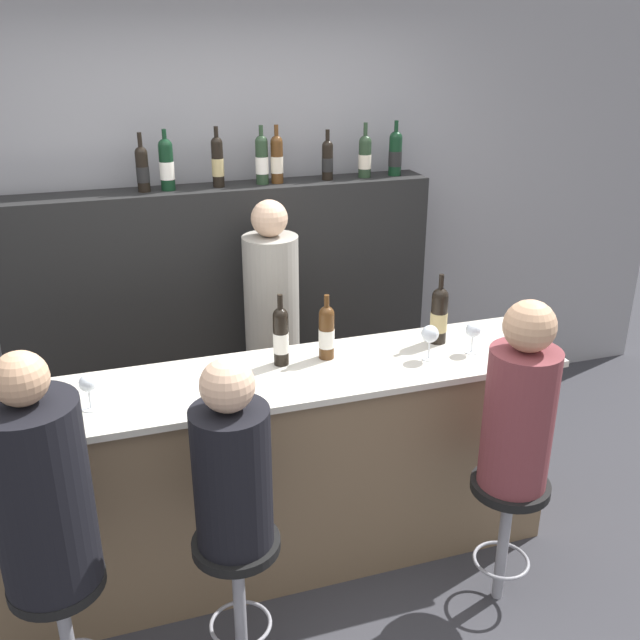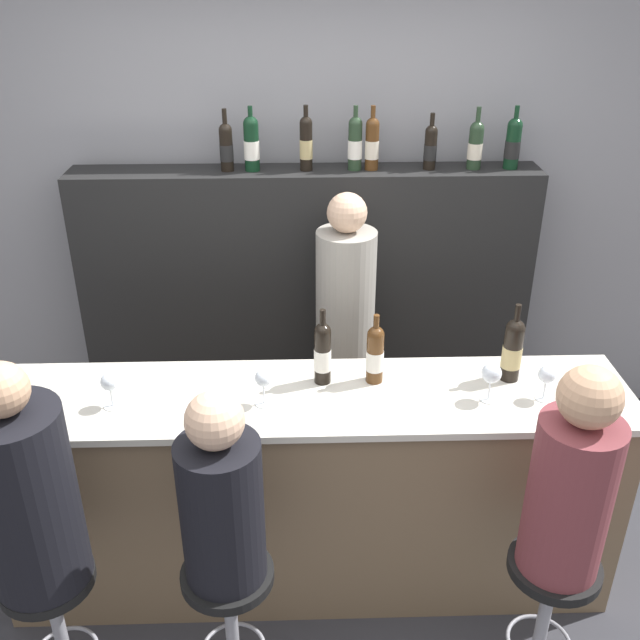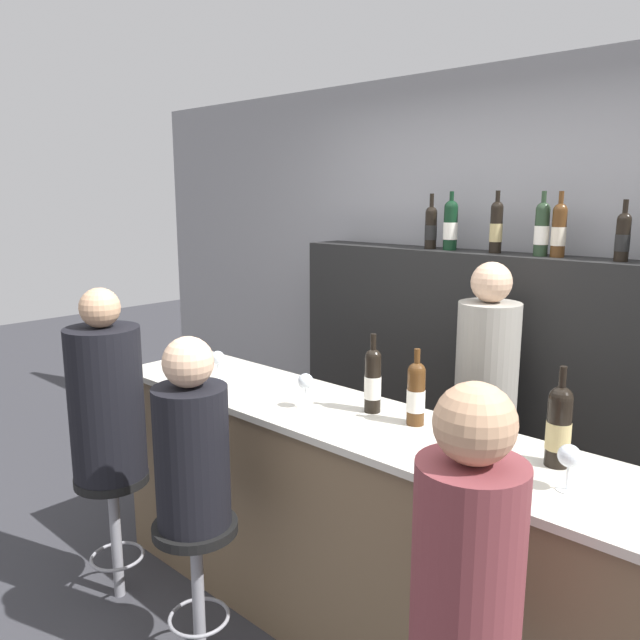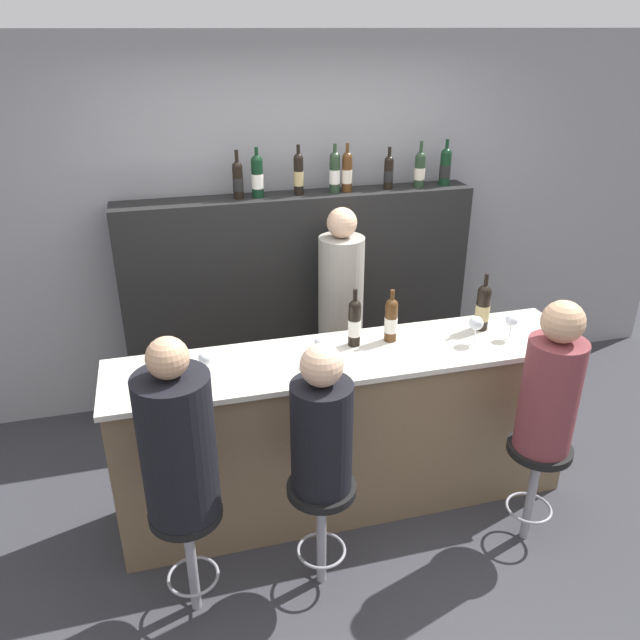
{
  "view_description": "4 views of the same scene",
  "coord_description": "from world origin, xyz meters",
  "px_view_note": "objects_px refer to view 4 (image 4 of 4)",
  "views": [
    {
      "loc": [
        -0.68,
        -2.45,
        2.42
      ],
      "look_at": [
        0.21,
        0.28,
        1.23
      ],
      "focal_mm": 40.0,
      "sensor_mm": 36.0,
      "label": 1
    },
    {
      "loc": [
        -0.03,
        -2.15,
        2.6
      ],
      "look_at": [
        0.04,
        0.17,
        1.39
      ],
      "focal_mm": 40.0,
      "sensor_mm": 36.0,
      "label": 2
    },
    {
      "loc": [
        1.58,
        -1.62,
        1.89
      ],
      "look_at": [
        -0.17,
        0.28,
        1.37
      ],
      "focal_mm": 35.0,
      "sensor_mm": 36.0,
      "label": 3
    },
    {
      "loc": [
        -0.93,
        -2.57,
        2.61
      ],
      "look_at": [
        -0.16,
        0.28,
        1.22
      ],
      "focal_mm": 35.0,
      "sensor_mm": 36.0,
      "label": 4
    }
  ],
  "objects_px": {
    "wine_bottle_backbar_5": "(389,172)",
    "guest_seated_right": "(551,385)",
    "wine_glass_2": "(476,324)",
    "guest_seated_left": "(177,441)",
    "bar_stool_middle": "(322,508)",
    "bartender": "(340,329)",
    "wine_bottle_counter_0": "(354,322)",
    "wine_bottle_backbar_2": "(299,174)",
    "wine_glass_3": "(512,321)",
    "wine_bottle_backbar_4": "(347,171)",
    "wine_bottle_backbar_7": "(445,166)",
    "guest_seated_middle": "(322,427)",
    "bar_stool_right": "(536,468)",
    "wine_bottle_backbar_6": "(420,169)",
    "wine_glass_0": "(205,360)",
    "bar_stool_left": "(188,533)",
    "wine_bottle_backbar_3": "(335,172)",
    "wine_bottle_backbar_1": "(257,176)",
    "wine_glass_1": "(320,345)",
    "wine_bottle_counter_1": "(391,319)",
    "wine_bottle_backbar_0": "(238,179)",
    "wine_bottle_counter_2": "(483,307)"
  },
  "relations": [
    {
      "from": "wine_bottle_backbar_5",
      "to": "guest_seated_right",
      "type": "bearing_deg",
      "value": -82.43
    },
    {
      "from": "wine_glass_2",
      "to": "guest_seated_left",
      "type": "bearing_deg",
      "value": -163.3
    },
    {
      "from": "bar_stool_middle",
      "to": "bartender",
      "type": "xyz_separation_m",
      "value": [
        0.5,
        1.38,
        0.26
      ]
    },
    {
      "from": "wine_bottle_counter_0",
      "to": "wine_bottle_backbar_2",
      "type": "xyz_separation_m",
      "value": [
        -0.05,
        1.11,
        0.59
      ]
    },
    {
      "from": "wine_bottle_backbar_2",
      "to": "wine_glass_3",
      "type": "relative_size",
      "value": 2.2
    },
    {
      "from": "wine_bottle_backbar_4",
      "to": "wine_bottle_backbar_7",
      "type": "bearing_deg",
      "value": 0.0
    },
    {
      "from": "wine_glass_2",
      "to": "guest_seated_middle",
      "type": "bearing_deg",
      "value": -153.96
    },
    {
      "from": "wine_bottle_backbar_5",
      "to": "bartender",
      "type": "height_order",
      "value": "wine_bottle_backbar_5"
    },
    {
      "from": "wine_bottle_counter_0",
      "to": "bar_stool_right",
      "type": "bearing_deg",
      "value": -38.57
    },
    {
      "from": "wine_bottle_backbar_2",
      "to": "wine_bottle_backbar_6",
      "type": "bearing_deg",
      "value": 0.0
    },
    {
      "from": "wine_bottle_backbar_7",
      "to": "wine_glass_0",
      "type": "relative_size",
      "value": 2.15
    },
    {
      "from": "wine_glass_2",
      "to": "wine_bottle_counter_0",
      "type": "bearing_deg",
      "value": 166.54
    },
    {
      "from": "bar_stool_left",
      "to": "bar_stool_right",
      "type": "xyz_separation_m",
      "value": [
        1.83,
        0.0,
        0.0
      ]
    },
    {
      "from": "wine_bottle_backbar_3",
      "to": "bar_stool_right",
      "type": "relative_size",
      "value": 0.52
    },
    {
      "from": "wine_glass_2",
      "to": "bartender",
      "type": "xyz_separation_m",
      "value": [
        -0.52,
        0.88,
        -0.38
      ]
    },
    {
      "from": "wine_glass_0",
      "to": "wine_glass_2",
      "type": "xyz_separation_m",
      "value": [
        1.49,
        0.0,
        0.01
      ]
    },
    {
      "from": "wine_bottle_backbar_5",
      "to": "guest_seated_right",
      "type": "relative_size",
      "value": 0.35
    },
    {
      "from": "wine_bottle_backbar_1",
      "to": "guest_seated_left",
      "type": "relative_size",
      "value": 0.37
    },
    {
      "from": "wine_glass_3",
      "to": "bartender",
      "type": "height_order",
      "value": "bartender"
    },
    {
      "from": "wine_bottle_backbar_7",
      "to": "wine_glass_1",
      "type": "bearing_deg",
      "value": -134.67
    },
    {
      "from": "wine_bottle_backbar_6",
      "to": "bar_stool_right",
      "type": "height_order",
      "value": "wine_bottle_backbar_6"
    },
    {
      "from": "wine_bottle_counter_0",
      "to": "bar_stool_right",
      "type": "xyz_separation_m",
      "value": [
        0.82,
        -0.66,
        -0.66
      ]
    },
    {
      "from": "wine_bottle_counter_1",
      "to": "wine_glass_0",
      "type": "distance_m",
      "value": 1.06
    },
    {
      "from": "wine_glass_2",
      "to": "guest_seated_middle",
      "type": "height_order",
      "value": "guest_seated_middle"
    },
    {
      "from": "wine_glass_1",
      "to": "wine_glass_2",
      "type": "bearing_deg",
      "value": 0.0
    },
    {
      "from": "wine_bottle_backbar_3",
      "to": "wine_bottle_backbar_6",
      "type": "relative_size",
      "value": 1.03
    },
    {
      "from": "wine_glass_1",
      "to": "guest_seated_left",
      "type": "bearing_deg",
      "value": -147.06
    },
    {
      "from": "wine_bottle_backbar_4",
      "to": "bar_stool_middle",
      "type": "height_order",
      "value": "wine_bottle_backbar_4"
    },
    {
      "from": "wine_bottle_backbar_3",
      "to": "wine_bottle_counter_1",
      "type": "bearing_deg",
      "value": -89.32
    },
    {
      "from": "wine_bottle_backbar_4",
      "to": "bar_stool_left",
      "type": "bearing_deg",
      "value": -126.32
    },
    {
      "from": "guest_seated_left",
      "to": "wine_glass_3",
      "type": "bearing_deg",
      "value": 14.83
    },
    {
      "from": "guest_seated_right",
      "to": "wine_glass_1",
      "type": "bearing_deg",
      "value": 154.78
    },
    {
      "from": "wine_bottle_counter_0",
      "to": "wine_bottle_backbar_3",
      "type": "xyz_separation_m",
      "value": [
        0.2,
        1.11,
        0.59
      ]
    },
    {
      "from": "bar_stool_left",
      "to": "wine_bottle_counter_0",
      "type": "bearing_deg",
      "value": 33.1
    },
    {
      "from": "bartender",
      "to": "wine_bottle_counter_0",
      "type": "bearing_deg",
      "value": -101.02
    },
    {
      "from": "wine_glass_3",
      "to": "guest_seated_left",
      "type": "distance_m",
      "value": 1.95
    },
    {
      "from": "wine_bottle_backbar_0",
      "to": "wine_glass_0",
      "type": "relative_size",
      "value": 2.11
    },
    {
      "from": "wine_bottle_counter_2",
      "to": "wine_bottle_backbar_7",
      "type": "height_order",
      "value": "wine_bottle_backbar_7"
    },
    {
      "from": "wine_bottle_counter_2",
      "to": "wine_bottle_backbar_1",
      "type": "distance_m",
      "value": 1.67
    },
    {
      "from": "wine_bottle_counter_2",
      "to": "wine_bottle_backbar_7",
      "type": "relative_size",
      "value": 1.08
    },
    {
      "from": "wine_bottle_backbar_2",
      "to": "bar_stool_middle",
      "type": "xyz_separation_m",
      "value": [
        -0.32,
        -1.76,
        -1.25
      ]
    },
    {
      "from": "wine_bottle_backbar_0",
      "to": "guest_seated_middle",
      "type": "distance_m",
      "value": 1.92
    },
    {
      "from": "wine_bottle_backbar_3",
      "to": "wine_bottle_backbar_4",
      "type": "relative_size",
      "value": 1.0
    },
    {
      "from": "wine_bottle_backbar_7",
      "to": "bar_stool_left",
      "type": "height_order",
      "value": "wine_bottle_backbar_7"
    },
    {
      "from": "guest_seated_right",
      "to": "wine_bottle_backbar_6",
      "type": "bearing_deg",
      "value": 90.11
    },
    {
      "from": "wine_bottle_counter_0",
      "to": "wine_bottle_backbar_2",
      "type": "height_order",
      "value": "wine_bottle_backbar_2"
    },
    {
      "from": "wine_bottle_backbar_5",
      "to": "wine_bottle_backbar_7",
      "type": "height_order",
      "value": "wine_bottle_backbar_7"
    },
    {
      "from": "guest_seated_left",
      "to": "wine_bottle_backbar_7",
      "type": "bearing_deg",
      "value": 41.12
    },
    {
      "from": "guest_seated_middle",
      "to": "guest_seated_right",
      "type": "xyz_separation_m",
      "value": [
        1.19,
        0.0,
        0.04
      ]
    },
    {
      "from": "bar_stool_left",
      "to": "wine_glass_1",
      "type": "bearing_deg",
      "value": 32.94
    }
  ]
}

